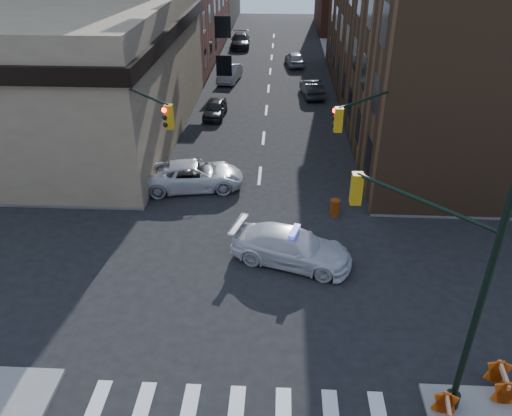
# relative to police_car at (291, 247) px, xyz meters

# --- Properties ---
(ground) EXTENTS (140.00, 140.00, 0.00)m
(ground) POSITION_rel_police_car_xyz_m (-1.80, -1.33, -0.79)
(ground) COLOR black
(ground) RESTS_ON ground
(sidewalk_nw) EXTENTS (34.00, 54.50, 0.15)m
(sidewalk_nw) POSITION_rel_police_car_xyz_m (-24.80, 31.42, -0.72)
(sidewalk_nw) COLOR gray
(sidewalk_nw) RESTS_ON ground
(sidewalk_ne) EXTENTS (34.00, 54.50, 0.15)m
(sidewalk_ne) POSITION_rel_police_car_xyz_m (21.20, 31.42, -0.72)
(sidewalk_ne) COLOR gray
(sidewalk_ne) RESTS_ON ground
(bank_building) EXTENTS (22.00, 22.00, 9.00)m
(bank_building) POSITION_rel_police_car_xyz_m (-18.80, 15.17, 3.71)
(bank_building) COLOR #978163
(bank_building) RESTS_ON ground
(commercial_row_ne) EXTENTS (14.00, 34.00, 14.00)m
(commercial_row_ne) POSITION_rel_police_car_xyz_m (11.20, 21.17, 6.21)
(commercial_row_ne) COLOR #513520
(commercial_row_ne) RESTS_ON ground
(signal_pole_se) EXTENTS (5.40, 5.27, 8.00)m
(signal_pole_se) POSITION_rel_police_car_xyz_m (4.23, -6.85, 3.82)
(signal_pole_se) COLOR black
(signal_pole_se) RESTS_ON sidewalk_se
(signal_pole_nw) EXTENTS (3.58, 3.67, 8.00)m
(signal_pole_nw) POSITION_rel_police_car_xyz_m (-7.66, 4.01, 3.55)
(signal_pole_nw) COLOR black
(signal_pole_nw) RESTS_ON sidewalk_nw
(signal_pole_ne) EXTENTS (3.67, 3.58, 8.00)m
(signal_pole_ne) POSITION_rel_police_car_xyz_m (4.03, 4.02, 3.55)
(signal_pole_ne) COLOR black
(signal_pole_ne) RESTS_ON sidewalk_ne
(tree_ne_near) EXTENTS (3.00, 3.00, 4.85)m
(tree_ne_near) POSITION_rel_police_car_xyz_m (5.70, 24.67, 2.70)
(tree_ne_near) COLOR black
(tree_ne_near) RESTS_ON sidewalk_ne
(tree_ne_far) EXTENTS (3.00, 3.00, 4.85)m
(tree_ne_far) POSITION_rel_police_car_xyz_m (5.70, 32.67, 2.70)
(tree_ne_far) COLOR black
(tree_ne_far) RESTS_ON sidewalk_ne
(police_car) EXTENTS (5.87, 3.73, 1.59)m
(police_car) POSITION_rel_police_car_xyz_m (0.00, 0.00, 0.00)
(police_car) COLOR silver
(police_car) RESTS_ON ground
(pickup) EXTENTS (6.05, 3.52, 1.58)m
(pickup) POSITION_rel_police_car_xyz_m (-5.53, 6.96, -0.00)
(pickup) COLOR silver
(pickup) RESTS_ON ground
(parked_car_wnear) EXTENTS (1.75, 3.92, 1.31)m
(parked_car_wnear) POSITION_rel_police_car_xyz_m (-5.78, 18.91, -0.14)
(parked_car_wnear) COLOR black
(parked_car_wnear) RESTS_ON ground
(parked_car_wfar) EXTENTS (2.20, 4.77, 1.51)m
(parked_car_wfar) POSITION_rel_police_car_xyz_m (-5.58, 28.91, -0.04)
(parked_car_wfar) COLOR #93969B
(parked_car_wfar) RESTS_ON ground
(parked_car_wdeep) EXTENTS (2.45, 5.57, 1.59)m
(parked_car_wdeep) POSITION_rel_police_car_xyz_m (-5.72, 43.53, 0.00)
(parked_car_wdeep) COLOR black
(parked_car_wdeep) RESTS_ON ground
(parked_car_enear) EXTENTS (2.08, 4.55, 1.45)m
(parked_car_enear) POSITION_rel_police_car_xyz_m (2.02, 24.61, -0.07)
(parked_car_enear) COLOR black
(parked_car_enear) RESTS_ON ground
(parked_car_efar) EXTENTS (2.27, 4.47, 1.46)m
(parked_car_efar) POSITION_rel_police_car_xyz_m (0.70, 35.13, -0.06)
(parked_car_efar) COLOR #999BA1
(parked_car_efar) RESTS_ON ground
(pedestrian_a) EXTENTS (0.71, 0.48, 1.94)m
(pedestrian_a) POSITION_rel_police_car_xyz_m (-10.12, 7.25, 0.33)
(pedestrian_a) COLOR black
(pedestrian_a) RESTS_ON sidewalk_nw
(pedestrian_b) EXTENTS (1.02, 0.89, 1.79)m
(pedestrian_b) POSITION_rel_police_car_xyz_m (-12.14, 5.98, 0.25)
(pedestrian_b) COLOR black
(pedestrian_b) RESTS_ON sidewalk_nw
(pedestrian_c) EXTENTS (0.97, 1.05, 1.73)m
(pedestrian_c) POSITION_rel_police_car_xyz_m (-14.80, 4.67, 0.22)
(pedestrian_c) COLOR black
(pedestrian_c) RESTS_ON sidewalk_nw
(barrel_road) EXTENTS (0.67, 0.67, 0.91)m
(barrel_road) POSITION_rel_police_car_xyz_m (2.32, 4.22, -0.34)
(barrel_road) COLOR #DB3C0A
(barrel_road) RESTS_ON ground
(barrel_bank) EXTENTS (0.74, 0.74, 1.07)m
(barrel_bank) POSITION_rel_police_car_xyz_m (-7.30, 6.69, -0.26)
(barrel_bank) COLOR #C24E09
(barrel_bank) RESTS_ON ground
(barricade_se_a) EXTENTS (0.69, 1.22, 0.88)m
(barricade_se_a) POSITION_rel_police_car_xyz_m (6.70, -7.03, -0.20)
(barricade_se_a) COLOR #CF3A09
(barricade_se_a) RESTS_ON sidewalk_se
(barricade_se_b) EXTENTS (0.71, 1.18, 0.83)m
(barricade_se_b) POSITION_rel_police_car_xyz_m (4.60, -8.33, -0.23)
(barricade_se_b) COLOR #D26A09
(barricade_se_b) RESTS_ON sidewalk_se
(barricade_nw_a) EXTENTS (1.49, 0.98, 1.03)m
(barricade_nw_a) POSITION_rel_police_car_xyz_m (-8.30, 6.03, -0.13)
(barricade_nw_a) COLOR #EE590B
(barricade_nw_a) RESTS_ON sidewalk_nw
(barricade_nw_b) EXTENTS (1.14, 0.69, 0.80)m
(barricade_nw_b) POSITION_rel_police_car_xyz_m (-10.41, 4.59, -0.24)
(barricade_nw_b) COLOR #D04609
(barricade_nw_b) RESTS_ON sidewalk_nw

